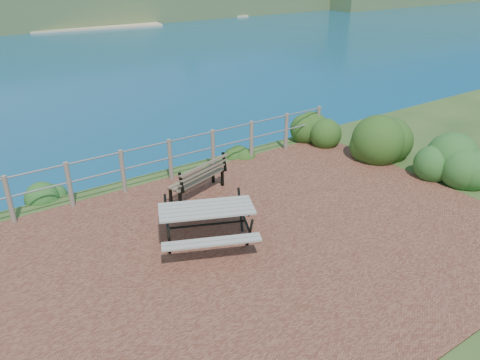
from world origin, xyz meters
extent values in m
cube|color=brown|center=(0.00, 0.00, 0.00)|extent=(10.00, 7.00, 0.12)
cylinder|color=#6B5B4C|center=(-3.45, 3.35, 0.52)|extent=(0.10, 0.10, 1.00)
cylinder|color=#6B5B4C|center=(-2.30, 3.35, 0.52)|extent=(0.10, 0.10, 1.00)
cylinder|color=#6B5B4C|center=(-1.15, 3.35, 0.52)|extent=(0.10, 0.10, 1.00)
cylinder|color=#6B5B4C|center=(0.00, 3.35, 0.52)|extent=(0.10, 0.10, 1.00)
cylinder|color=#6B5B4C|center=(1.15, 3.35, 0.52)|extent=(0.10, 0.10, 1.00)
cylinder|color=#6B5B4C|center=(2.30, 3.35, 0.52)|extent=(0.10, 0.10, 1.00)
cylinder|color=#6B5B4C|center=(3.45, 3.35, 0.52)|extent=(0.10, 0.10, 1.00)
cylinder|color=#6B5B4C|center=(4.60, 3.35, 0.52)|extent=(0.10, 0.10, 1.00)
cylinder|color=slate|center=(0.00, 3.35, 0.97)|extent=(9.40, 0.04, 0.04)
cylinder|color=slate|center=(0.00, 3.35, 0.57)|extent=(9.40, 0.04, 0.04)
cube|color=beige|center=(130.00, 125.00, -11.75)|extent=(209.53, 114.73, 0.50)
cube|color=#A29D91|center=(-0.67, 0.58, 0.71)|extent=(1.81, 1.30, 0.04)
cube|color=#A29D91|center=(-0.67, 0.58, 0.43)|extent=(1.64, 0.89, 0.04)
cube|color=#A29D91|center=(-0.67, 0.58, 0.43)|extent=(1.64, 0.89, 0.04)
cylinder|color=black|center=(-0.67, 0.58, 0.38)|extent=(1.34, 0.61, 0.04)
cube|color=brown|center=(0.12, 2.32, 0.43)|extent=(1.52, 0.80, 0.03)
cube|color=brown|center=(0.12, 2.32, 0.68)|extent=(1.44, 0.56, 0.34)
cube|color=black|center=(0.12, 2.32, 0.22)|extent=(0.06, 0.07, 0.41)
cube|color=black|center=(0.12, 2.32, 0.22)|extent=(0.06, 0.07, 0.41)
cube|color=black|center=(0.12, 2.32, 0.22)|extent=(0.06, 0.07, 0.41)
cube|color=black|center=(0.12, 2.32, 0.22)|extent=(0.06, 0.07, 0.41)
ellipsoid|color=#234916|center=(5.08, 1.79, 0.00)|extent=(1.48, 1.48, 2.10)
ellipsoid|color=#28521E|center=(5.23, -0.35, 0.00)|extent=(1.24, 1.24, 1.76)
ellipsoid|color=#234916|center=(4.66, 3.27, 0.00)|extent=(1.07, 1.07, 1.53)
ellipsoid|color=#28521E|center=(-2.69, 4.12, 0.00)|extent=(0.80, 0.80, 0.55)
ellipsoid|color=#234916|center=(2.16, 3.77, 0.00)|extent=(0.75, 0.75, 0.49)
camera|label=1|loc=(-4.28, -5.74, 4.73)|focal=35.00mm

